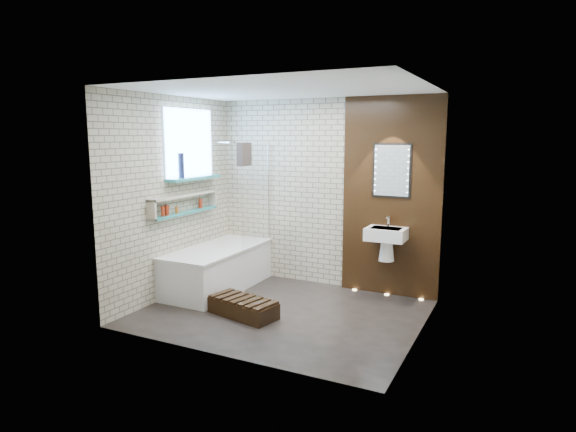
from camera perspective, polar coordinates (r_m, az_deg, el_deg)
The scene contains 15 objects.
ground at distance 5.97m, azimuth -0.65°, elevation -11.17°, with size 3.20×3.20×0.00m, color black.
room_shell at distance 5.65m, azimuth -0.67°, elevation 1.28°, with size 3.24×3.20×2.60m.
walnut_panel at distance 6.50m, azimuth 11.97°, elevation 2.14°, with size 1.30×0.06×2.60m, color black.
clerestory_window at distance 6.74m, azimuth -11.39°, elevation 7.53°, with size 0.18×1.00×0.94m.
display_niche at distance 6.61m, azimuth -11.98°, elevation 1.38°, with size 0.14×1.30×0.26m.
bathtub at distance 6.85m, azimuth -8.15°, elevation -6.00°, with size 0.79×1.74×0.70m.
bath_screen at distance 6.84m, azimuth -3.80°, elevation 2.49°, with size 0.01×0.78×1.40m, color white.
towel at distance 6.55m, azimuth -5.13°, elevation 7.18°, with size 0.09×0.24×0.31m, color #292320.
shower_head at distance 7.07m, azimuth -6.67°, elevation 8.52°, with size 0.18×0.18×0.02m, color silver.
washbasin at distance 6.40m, azimuth 11.38°, elevation -2.60°, with size 0.50×0.36×0.58m.
led_mirror at distance 6.43m, azimuth 11.99°, elevation 5.19°, with size 0.50×0.02×0.70m.
walnut_step at distance 5.86m, azimuth -5.25°, elevation -10.64°, with size 0.83×0.37×0.18m, color black.
niche_bottles at distance 6.52m, azimuth -12.66°, elevation 0.91°, with size 0.06×0.83×0.13m.
sill_vases at distance 6.48m, azimuth -12.35°, elevation 5.76°, with size 0.08×0.08×0.32m.
floor_uplights at distance 6.72m, azimuth 11.44°, elevation -8.96°, with size 0.96×0.06×0.01m.
Camera 1 is at (2.54, -4.99, 2.09)m, focal length 30.50 mm.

